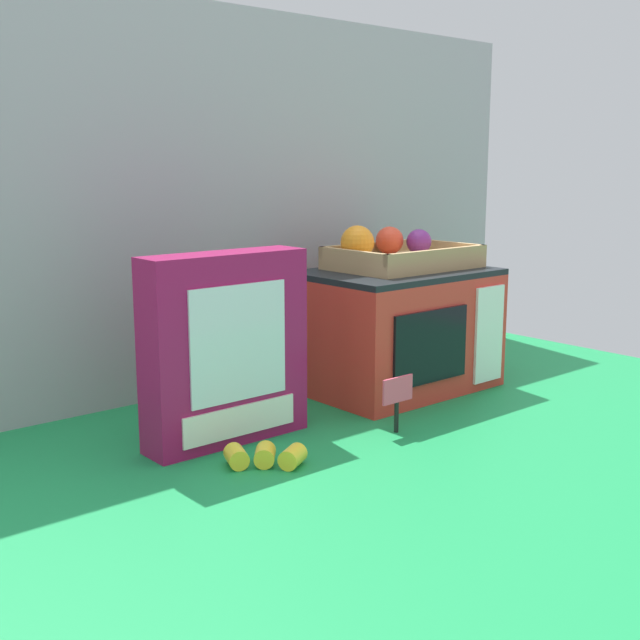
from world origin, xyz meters
TOP-DOWN VIEW (x-y plane):
  - ground_plane at (0.00, 0.00)m, footprint 1.70×1.70m
  - display_back_panel at (0.00, 0.30)m, footprint 1.61×0.03m
  - toy_microwave at (0.21, 0.04)m, footprint 0.38×0.28m
  - food_groups_crate at (0.24, 0.07)m, footprint 0.29×0.20m
  - cookie_set_box at (-0.24, -0.01)m, footprint 0.29×0.08m
  - price_sign at (0.01, -0.16)m, footprint 0.07×0.01m
  - loose_toy_banana at (-0.27, -0.14)m, footprint 0.12×0.11m

SIDE VIEW (x-z plane):
  - ground_plane at x=0.00m, z-range 0.00..0.00m
  - loose_toy_banana at x=-0.27m, z-range 0.00..0.03m
  - price_sign at x=0.01m, z-range 0.02..0.12m
  - toy_microwave at x=0.21m, z-range 0.00..0.25m
  - cookie_set_box at x=-0.24m, z-range 0.00..0.32m
  - food_groups_crate at x=0.24m, z-range 0.23..0.32m
  - display_back_panel at x=0.00m, z-range 0.00..0.77m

